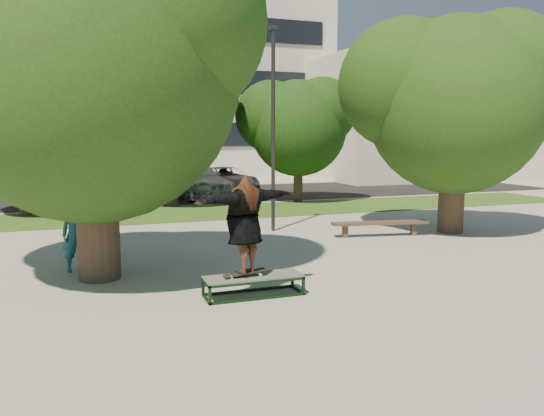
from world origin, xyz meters
name	(u,v)px	position (x,y,z in m)	size (l,w,h in m)	color
ground	(308,273)	(0.00, 0.00, 0.00)	(120.00, 120.00, 0.00)	gray
grass_strip	(234,211)	(1.00, 9.50, 0.01)	(30.00, 4.00, 0.02)	#274D16
asphalt_strip	(179,195)	(0.00, 16.00, 0.01)	(40.00, 8.00, 0.01)	black
tree_left	(85,57)	(-4.29, 1.09, 4.42)	(6.96, 5.95, 7.12)	#38281E
tree_right	(452,95)	(5.92, 3.08, 4.09)	(6.24, 5.33, 6.51)	#38281E
bg_tree_left	(17,113)	(-6.57, 11.07, 3.73)	(5.28, 4.51, 5.77)	#38281E
bg_tree_mid	(167,108)	(-1.08, 12.08, 4.02)	(5.76, 4.92, 6.24)	#38281E
bg_tree_right	(296,122)	(4.43, 11.57, 3.49)	(5.04, 4.31, 5.43)	#38281E
lamppost	(273,128)	(1.00, 5.00, 3.15)	(0.25, 0.15, 6.11)	#2D2D30
office_building	(113,67)	(-2.00, 31.98, 8.00)	(30.00, 14.12, 16.00)	#B8B2AB
side_building	(419,120)	(18.00, 22.00, 4.00)	(15.00, 10.00, 8.00)	beige
grind_box	(253,286)	(-1.60, -1.18, 0.19)	(1.80, 0.60, 0.38)	black
skater_rig	(244,225)	(-1.76, -1.18, 1.33)	(2.23, 1.32, 1.83)	white
bystander	(76,234)	(-4.65, 1.82, 0.81)	(0.59, 0.39, 1.61)	#1A5563
bench	(380,224)	(3.62, 3.10, 0.37)	(2.87, 0.88, 0.44)	#4B392D
car_silver_a	(104,181)	(-3.54, 16.45, 0.76)	(1.80, 4.48, 1.53)	#AFAFB4
car_dark	(71,186)	(-5.00, 15.07, 0.70)	(1.48, 4.24, 1.40)	black
car_grey	(226,180)	(2.50, 16.50, 0.65)	(2.17, 4.70, 1.31)	#505055
car_silver_b	(194,180)	(0.50, 14.90, 0.81)	(2.26, 5.56, 1.61)	#B4B5BA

